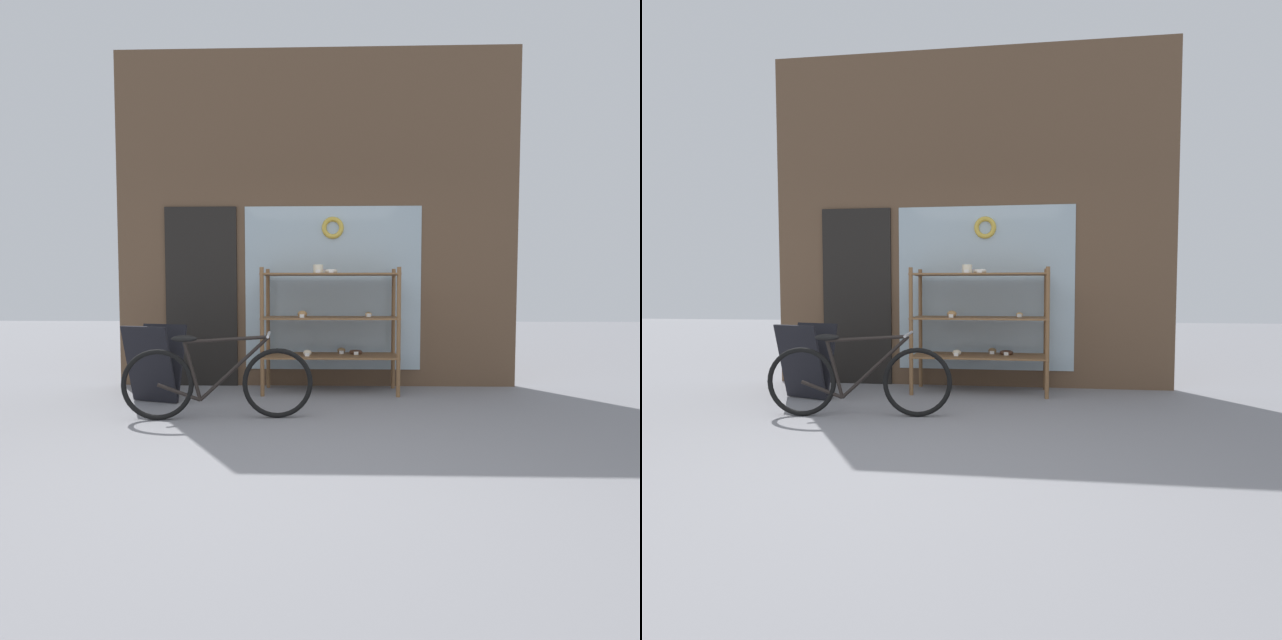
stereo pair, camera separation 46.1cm
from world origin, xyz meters
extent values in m
plane|color=gray|center=(0.00, 0.00, 0.00)|extent=(30.00, 30.00, 0.00)
cube|color=brown|center=(0.00, 2.71, 1.95)|extent=(4.66, 0.08, 3.90)
cube|color=#A3B7C1|center=(0.20, 2.66, 1.15)|extent=(2.05, 0.02, 1.90)
cube|color=black|center=(-1.34, 2.65, 1.05)|extent=(0.84, 0.03, 2.10)
torus|color=gold|center=(0.20, 2.64, 1.85)|extent=(0.26, 0.06, 0.26)
cylinder|color=brown|center=(-0.55, 2.07, 0.69)|extent=(0.04, 0.04, 1.37)
cylinder|color=brown|center=(0.90, 2.07, 0.69)|extent=(0.04, 0.04, 1.37)
cylinder|color=brown|center=(-0.55, 2.55, 0.69)|extent=(0.04, 0.04, 1.37)
cylinder|color=brown|center=(0.90, 2.55, 0.69)|extent=(0.04, 0.04, 1.37)
cube|color=brown|center=(0.18, 2.31, 0.41)|extent=(1.49, 0.52, 0.02)
cube|color=brown|center=(0.18, 2.31, 0.83)|extent=(1.49, 0.52, 0.02)
cube|color=brown|center=(0.18, 2.31, 1.30)|extent=(1.49, 0.52, 0.02)
ellipsoid|color=beige|center=(-0.07, 2.23, 0.45)|extent=(0.09, 0.08, 0.07)
cube|color=white|center=(-0.07, 2.18, 0.43)|extent=(0.05, 0.00, 0.04)
cylinder|color=beige|center=(0.05, 2.18, 1.36)|extent=(0.11, 0.11, 0.09)
cube|color=white|center=(0.05, 2.12, 1.33)|extent=(0.05, 0.00, 0.04)
ellipsoid|color=#AD7F4C|center=(-0.13, 2.24, 0.87)|extent=(0.10, 0.09, 0.07)
cube|color=white|center=(-0.13, 2.18, 0.85)|extent=(0.05, 0.00, 0.04)
torus|color=pink|center=(0.11, 2.32, 1.33)|extent=(0.14, 0.14, 0.04)
cube|color=white|center=(0.11, 2.24, 1.33)|extent=(0.05, 0.00, 0.04)
ellipsoid|color=brown|center=(0.30, 2.46, 0.45)|extent=(0.09, 0.08, 0.07)
cube|color=white|center=(0.30, 2.40, 0.43)|extent=(0.05, 0.00, 0.04)
torus|color=beige|center=(0.19, 2.18, 1.33)|extent=(0.13, 0.13, 0.04)
cube|color=white|center=(0.19, 2.11, 1.33)|extent=(0.05, 0.00, 0.04)
torus|color=#4C2D1E|center=(0.46, 2.40, 0.44)|extent=(0.15, 0.15, 0.04)
cube|color=white|center=(0.46, 2.32, 0.43)|extent=(0.05, 0.00, 0.04)
ellipsoid|color=tan|center=(0.60, 2.42, 0.86)|extent=(0.07, 0.06, 0.05)
cube|color=white|center=(0.60, 2.37, 0.85)|extent=(0.05, 0.00, 0.04)
torus|color=black|center=(-1.31, 1.06, 0.31)|extent=(0.62, 0.11, 0.62)
torus|color=black|center=(-0.28, 1.17, 0.31)|extent=(0.62, 0.11, 0.62)
cylinder|color=black|center=(-0.65, 1.13, 0.45)|extent=(0.62, 0.10, 0.57)
cylinder|color=black|center=(-0.72, 1.12, 0.70)|extent=(0.73, 0.11, 0.07)
cylinder|color=black|center=(-1.01, 1.09, 0.43)|extent=(0.16, 0.05, 0.52)
cylinder|color=black|center=(-1.13, 1.08, 0.24)|extent=(0.38, 0.07, 0.17)
ellipsoid|color=black|center=(-1.08, 1.09, 0.71)|extent=(0.23, 0.11, 0.06)
cylinder|color=#B2B2B7|center=(-0.36, 1.16, 0.74)|extent=(0.07, 0.46, 0.02)
cube|color=black|center=(-1.61, 1.67, 0.39)|extent=(0.55, 0.34, 0.77)
cube|color=black|center=(-1.56, 1.85, 0.39)|extent=(0.55, 0.34, 0.77)
camera|label=1|loc=(0.22, -3.17, 1.13)|focal=28.00mm
camera|label=2|loc=(0.68, -3.13, 1.13)|focal=28.00mm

